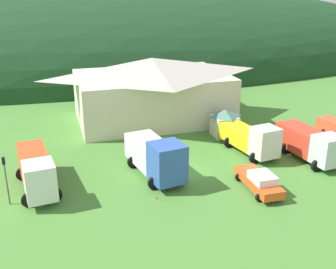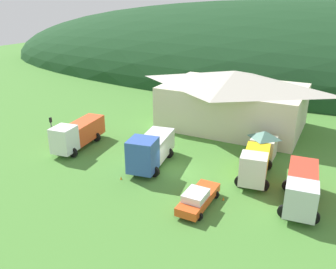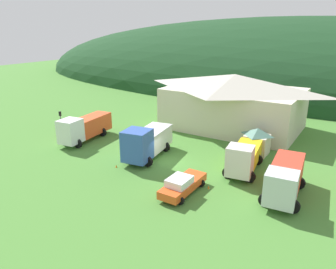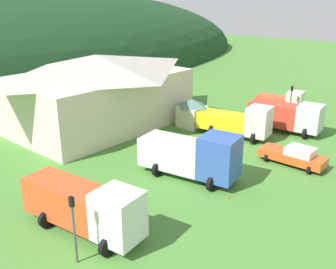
% 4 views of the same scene
% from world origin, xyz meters
% --- Properties ---
extents(ground_plane, '(200.00, 200.00, 0.00)m').
position_xyz_m(ground_plane, '(0.00, 0.00, 0.00)').
color(ground_plane, '#477F33').
extents(forested_hill_backdrop, '(157.16, 60.00, 31.97)m').
position_xyz_m(forested_hill_backdrop, '(0.00, 56.34, 0.00)').
color(forested_hill_backdrop, '#193D1E').
rests_on(forested_hill_backdrop, ground).
extents(depot_building, '(19.09, 12.75, 7.54)m').
position_xyz_m(depot_building, '(0.93, 15.54, 3.88)').
color(depot_building, beige).
rests_on(depot_building, ground).
extents(play_shed_cream, '(2.73, 2.70, 3.00)m').
position_xyz_m(play_shed_cream, '(6.97, 7.55, 1.54)').
color(play_shed_cream, beige).
rests_on(play_shed_cream, ground).
extents(heavy_rig_white, '(3.59, 8.21, 3.35)m').
position_xyz_m(heavy_rig_white, '(-12.63, 0.35, 1.76)').
color(heavy_rig_white, white).
rests_on(heavy_rig_white, ground).
extents(box_truck_blue, '(4.11, 8.01, 3.75)m').
position_xyz_m(box_truck_blue, '(-2.79, -0.00, 1.89)').
color(box_truck_blue, '#3356AD').
rests_on(box_truck_blue, ground).
extents(flatbed_truck_yellow, '(3.72, 7.41, 3.35)m').
position_xyz_m(flatbed_truck_yellow, '(7.39, 2.11, 1.61)').
color(flatbed_truck_yellow, silver).
rests_on(flatbed_truck_yellow, ground).
extents(tow_truck_silver, '(3.58, 7.43, 3.17)m').
position_xyz_m(tow_truck_silver, '(11.94, -0.78, 1.73)').
color(tow_truck_silver, silver).
rests_on(tow_truck_silver, ground).
extents(service_pickup_orange, '(2.32, 5.40, 1.66)m').
position_xyz_m(service_pickup_orange, '(4.47, -4.84, 0.83)').
color(service_pickup_orange, '#E3511F').
rests_on(service_pickup_orange, ground).
extents(traffic_light_west, '(0.20, 0.32, 3.87)m').
position_xyz_m(traffic_light_west, '(-14.72, -1.41, 2.39)').
color(traffic_light_west, '#4C4C51').
rests_on(traffic_light_west, ground).
extents(traffic_cone_near_pickup, '(0.36, 0.36, 0.62)m').
position_xyz_m(traffic_cone_near_pickup, '(6.05, -2.87, 0.00)').
color(traffic_cone_near_pickup, orange).
rests_on(traffic_cone_near_pickup, ground).
extents(traffic_cone_mid_row, '(0.36, 0.36, 0.63)m').
position_xyz_m(traffic_cone_mid_row, '(-3.88, -3.80, 0.00)').
color(traffic_cone_mid_row, orange).
rests_on(traffic_cone_mid_row, ground).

